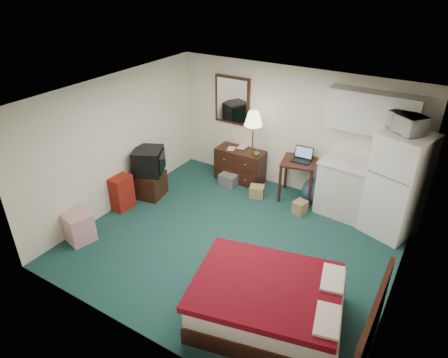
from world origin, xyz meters
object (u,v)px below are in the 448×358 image
Objects in this scene: floor_lamp at (252,151)px; suitcase at (122,193)px; dresser at (240,165)px; desk at (298,179)px; fridge at (397,185)px; bed at (268,303)px; kitchen_counter at (346,188)px; tv_stand at (150,185)px.

floor_lamp reaches higher than suitcase.
dresser is 0.62× the size of floor_lamp.
dresser is at bearing 165.94° from desk.
bed is at bearing -88.89° from fridge.
kitchen_counter reaches higher than bed.
fridge is at bearing -2.35° from floor_lamp.
floor_lamp is 2.48× the size of suitcase.
fridge reaches higher than suitcase.
fridge reaches higher than bed.
fridge is 3.10m from bed.
desk reaches higher than dresser.
kitchen_counter is 0.95m from fridge.
bed is at bearing -37.05° from tv_stand.
suitcase reaches higher than tv_stand.
desk is 0.97m from kitchen_counter.
dresser is at bearing 156.74° from floor_lamp.
fridge is 4.56m from tv_stand.
floor_lamp is at bearing 50.13° from suitcase.
kitchen_counter is 1.88× the size of tv_stand.
suitcase is at bearing -153.85° from desk.
bed is 3.44× the size of tv_stand.
kitchen_counter is 3.79m from tv_stand.
desk is 0.80× the size of kitchen_counter.
kitchen_counter is at bearing 75.39° from bed.
floor_lamp is 1.62× the size of kitchen_counter.
bed is at bearing -86.28° from kitchen_counter.
dresser is 1.01× the size of kitchen_counter.
kitchen_counter reaches higher than tv_stand.
dresser is 3.86m from bed.
fridge is 4.90m from suitcase.
floor_lamp reaches higher than tv_stand.
desk is 1.22× the size of suitcase.
kitchen_counter is 1.53× the size of suitcase.
dresser is 0.56× the size of fridge.
kitchen_counter is at bearing 30.27° from suitcase.
desk is at bearing -176.89° from kitchen_counter.
desk is 1.89m from fridge.
desk is 1.50× the size of tv_stand.
fridge is (2.77, -0.11, 0.09)m from floor_lamp.
floor_lamp is 1.06m from desk.
fridge is at bearing -5.73° from dresser.
floor_lamp is at bearing 174.18° from desk.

